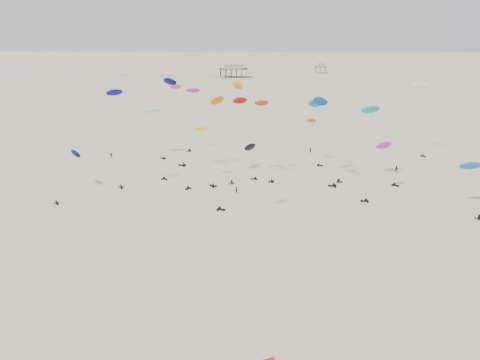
{
  "coord_description": "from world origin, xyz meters",
  "views": [
    {
      "loc": [
        2.0,
        -11.26,
        41.0
      ],
      "look_at": [
        0.0,
        88.0,
        7.0
      ],
      "focal_mm": 35.0,
      "sensor_mm": 36.0,
      "label": 1
    }
  ],
  "objects_px": {
    "rig_9": "(380,154)",
    "rig_0": "(116,117)",
    "pavilion_main": "(234,71)",
    "rig_4": "(73,159)",
    "pavilion_small": "(321,69)",
    "spectator_0": "(236,193)"
  },
  "relations": [
    {
      "from": "rig_4",
      "to": "rig_9",
      "type": "relative_size",
      "value": 1.1
    },
    {
      "from": "pavilion_main",
      "to": "pavilion_small",
      "type": "relative_size",
      "value": 2.33
    },
    {
      "from": "pavilion_main",
      "to": "pavilion_small",
      "type": "bearing_deg",
      "value": 23.2
    },
    {
      "from": "rig_9",
      "to": "rig_0",
      "type": "bearing_deg",
      "value": 84.52
    },
    {
      "from": "rig_4",
      "to": "rig_9",
      "type": "height_order",
      "value": "rig_9"
    },
    {
      "from": "pavilion_main",
      "to": "rig_0",
      "type": "distance_m",
      "value": 246.73
    },
    {
      "from": "rig_0",
      "to": "rig_9",
      "type": "bearing_deg",
      "value": 157.2
    },
    {
      "from": "pavilion_main",
      "to": "rig_9",
      "type": "relative_size",
      "value": 1.35
    },
    {
      "from": "rig_4",
      "to": "rig_9",
      "type": "xyz_separation_m",
      "value": [
        77.4,
        0.05,
        1.76
      ]
    },
    {
      "from": "rig_9",
      "to": "spectator_0",
      "type": "height_order",
      "value": "rig_9"
    },
    {
      "from": "spectator_0",
      "to": "pavilion_small",
      "type": "bearing_deg",
      "value": -50.22
    },
    {
      "from": "rig_9",
      "to": "spectator_0",
      "type": "relative_size",
      "value": 7.57
    },
    {
      "from": "rig_0",
      "to": "spectator_0",
      "type": "xyz_separation_m",
      "value": [
        30.47,
        -6.37,
        -18.0
      ]
    },
    {
      "from": "rig_4",
      "to": "rig_9",
      "type": "bearing_deg",
      "value": 145.32
    },
    {
      "from": "pavilion_main",
      "to": "pavilion_small",
      "type": "xyz_separation_m",
      "value": [
        70.0,
        30.0,
        -0.74
      ]
    },
    {
      "from": "pavilion_main",
      "to": "rig_4",
      "type": "distance_m",
      "value": 250.5
    },
    {
      "from": "pavilion_main",
      "to": "rig_9",
      "type": "xyz_separation_m",
      "value": [
        44.79,
        -248.3,
        5.1
      ]
    },
    {
      "from": "rig_0",
      "to": "rig_9",
      "type": "height_order",
      "value": "rig_0"
    },
    {
      "from": "pavilion_main",
      "to": "rig_9",
      "type": "distance_m",
      "value": 252.35
    },
    {
      "from": "pavilion_main",
      "to": "rig_0",
      "type": "xyz_separation_m",
      "value": [
        -21.57,
        -245.4,
        13.77
      ]
    },
    {
      "from": "pavilion_small",
      "to": "rig_4",
      "type": "height_order",
      "value": "rig_4"
    },
    {
      "from": "rig_0",
      "to": "pavilion_main",
      "type": "bearing_deg",
      "value": -115.32
    }
  ]
}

